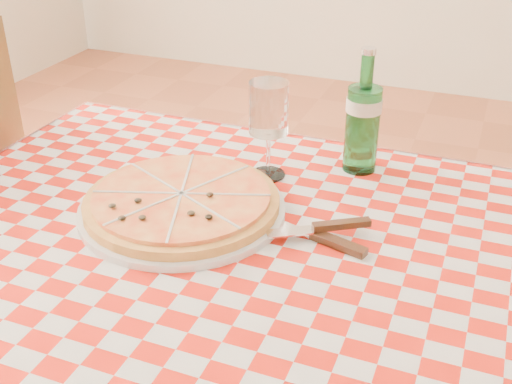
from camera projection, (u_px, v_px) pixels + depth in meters
dining_table at (254, 286)px, 1.15m from camera, size 1.20×0.80×0.75m
tablecloth at (254, 242)px, 1.10m from camera, size 1.30×0.90×0.01m
pizza_plate at (182, 201)px, 1.17m from camera, size 0.48×0.48×0.05m
water_bottle at (364, 111)px, 1.28m from camera, size 0.07×0.07×0.26m
wine_glass at (268, 131)px, 1.26m from camera, size 0.10×0.10×0.20m
cutlery at (313, 230)px, 1.10m from camera, size 0.30×0.27×0.03m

